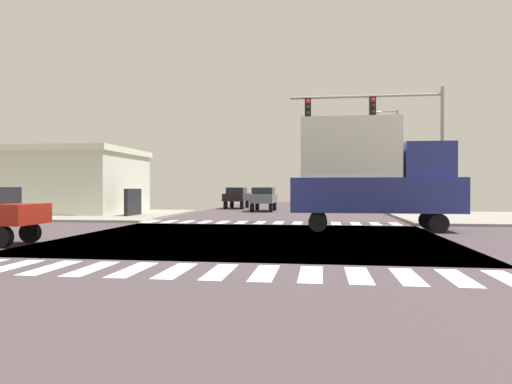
{
  "coord_description": "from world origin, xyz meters",
  "views": [
    {
      "loc": [
        2.46,
        -17.38,
        1.86
      ],
      "look_at": [
        -1.13,
        8.56,
        1.62
      ],
      "focal_mm": 32.85,
      "sensor_mm": 36.0,
      "label": 1
    }
  ],
  "objects_px": {
    "bank_building": "(25,182)",
    "sedan_queued_2": "(259,194)",
    "street_lamp": "(394,151)",
    "box_truck_farside_1": "(369,172)",
    "sedan_trailing_4": "(237,196)",
    "traffic_signal_mast": "(383,123)",
    "sedan_crossing_1": "(264,197)"
  },
  "relations": [
    {
      "from": "traffic_signal_mast",
      "to": "box_truck_farside_1",
      "type": "xyz_separation_m",
      "value": [
        -1.06,
        -3.9,
        -2.64
      ]
    },
    {
      "from": "sedan_crossing_1",
      "to": "sedan_trailing_4",
      "type": "distance_m",
      "value": 5.47
    },
    {
      "from": "sedan_trailing_4",
      "to": "box_truck_farside_1",
      "type": "bearing_deg",
      "value": 115.14
    },
    {
      "from": "box_truck_farside_1",
      "to": "sedan_trailing_4",
      "type": "height_order",
      "value": "box_truck_farside_1"
    },
    {
      "from": "bank_building",
      "to": "sedan_crossing_1",
      "type": "height_order",
      "value": "bank_building"
    },
    {
      "from": "box_truck_farside_1",
      "to": "sedan_crossing_1",
      "type": "height_order",
      "value": "box_truck_farside_1"
    },
    {
      "from": "box_truck_farside_1",
      "to": "street_lamp",
      "type": "bearing_deg",
      "value": 167.59
    },
    {
      "from": "street_lamp",
      "to": "sedan_trailing_4",
      "type": "height_order",
      "value": "street_lamp"
    },
    {
      "from": "sedan_crossing_1",
      "to": "sedan_trailing_4",
      "type": "xyz_separation_m",
      "value": [
        -3.0,
        4.57,
        0.0
      ]
    },
    {
      "from": "street_lamp",
      "to": "sedan_crossing_1",
      "type": "bearing_deg",
      "value": 174.63
    },
    {
      "from": "street_lamp",
      "to": "box_truck_farside_1",
      "type": "xyz_separation_m",
      "value": [
        -3.27,
        -14.88,
        -2.02
      ]
    },
    {
      "from": "traffic_signal_mast",
      "to": "sedan_queued_2",
      "type": "relative_size",
      "value": 1.82
    },
    {
      "from": "traffic_signal_mast",
      "to": "sedan_trailing_4",
      "type": "relative_size",
      "value": 1.82
    },
    {
      "from": "bank_building",
      "to": "box_truck_farside_1",
      "type": "height_order",
      "value": "box_truck_farside_1"
    },
    {
      "from": "sedan_crossing_1",
      "to": "sedan_queued_2",
      "type": "distance_m",
      "value": 20.11
    },
    {
      "from": "street_lamp",
      "to": "sedan_trailing_4",
      "type": "distance_m",
      "value": 14.39
    },
    {
      "from": "traffic_signal_mast",
      "to": "box_truck_farside_1",
      "type": "distance_m",
      "value": 4.83
    },
    {
      "from": "traffic_signal_mast",
      "to": "street_lamp",
      "type": "relative_size",
      "value": 1.03
    },
    {
      "from": "traffic_signal_mast",
      "to": "sedan_crossing_1",
      "type": "relative_size",
      "value": 1.82
    },
    {
      "from": "street_lamp",
      "to": "sedan_queued_2",
      "type": "height_order",
      "value": "street_lamp"
    },
    {
      "from": "bank_building",
      "to": "box_truck_farside_1",
      "type": "xyz_separation_m",
      "value": [
        23.04,
        -9.91,
        0.27
      ]
    },
    {
      "from": "traffic_signal_mast",
      "to": "sedan_crossing_1",
      "type": "distance_m",
      "value": 14.71
    },
    {
      "from": "sedan_queued_2",
      "to": "sedan_trailing_4",
      "type": "height_order",
      "value": "same"
    },
    {
      "from": "sedan_trailing_4",
      "to": "traffic_signal_mast",
      "type": "bearing_deg",
      "value": 122.79
    },
    {
      "from": "traffic_signal_mast",
      "to": "box_truck_farside_1",
      "type": "bearing_deg",
      "value": -105.15
    },
    {
      "from": "traffic_signal_mast",
      "to": "bank_building",
      "type": "bearing_deg",
      "value": 165.99
    },
    {
      "from": "bank_building",
      "to": "sedan_queued_2",
      "type": "height_order",
      "value": "bank_building"
    },
    {
      "from": "traffic_signal_mast",
      "to": "sedan_queued_2",
      "type": "height_order",
      "value": "traffic_signal_mast"
    },
    {
      "from": "bank_building",
      "to": "box_truck_farside_1",
      "type": "relative_size",
      "value": 2.42
    },
    {
      "from": "bank_building",
      "to": "sedan_trailing_4",
      "type": "bearing_deg",
      "value": 37.84
    },
    {
      "from": "traffic_signal_mast",
      "to": "sedan_crossing_1",
      "type": "height_order",
      "value": "traffic_signal_mast"
    },
    {
      "from": "sedan_queued_2",
      "to": "box_truck_farside_1",
      "type": "bearing_deg",
      "value": 105.0
    }
  ]
}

